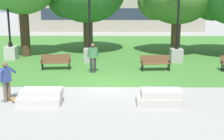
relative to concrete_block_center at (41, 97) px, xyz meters
name	(u,v)px	position (x,y,z in m)	size (l,w,h in m)	color
ground_plane	(110,87)	(2.85, 2.48, -0.31)	(140.00, 140.00, 0.00)	gray
grass_lawn	(112,51)	(2.85, 12.48, -0.30)	(40.00, 20.00, 0.02)	#3D752D
concrete_block_center	(41,97)	(0.00, 0.00, 0.00)	(1.83, 0.90, 0.64)	#BCB7B2
concrete_block_left	(160,97)	(4.92, -0.01, 0.00)	(1.84, 0.90, 0.64)	#B2ADA3
person_skateboarder	(6,79)	(-1.50, 0.31, 0.67)	(0.54, 1.38, 1.71)	brown
skateboard	(16,101)	(-1.08, 0.09, -0.22)	(0.80, 0.92, 0.14)	olive
park_bench_near_left	(155,62)	(5.49, 5.99, 0.23)	(1.84, 0.67, 0.90)	brown
park_bench_near_right	(56,61)	(-0.52, 6.20, 0.23)	(1.84, 0.69, 0.90)	brown
lamp_post_right	(10,46)	(-4.25, 9.23, 0.69)	(1.32, 0.80, 4.76)	#ADA89E
lamp_post_left	(177,46)	(7.20, 8.42, 0.80)	(1.32, 0.80, 5.42)	gray
lamp_post_center	(90,47)	(1.38, 8.45, 0.74)	(1.32, 0.80, 5.09)	gray
person_bystander_near_lawn	(93,56)	(1.79, 5.40, 0.68)	(0.74, 0.37, 1.71)	#28282D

